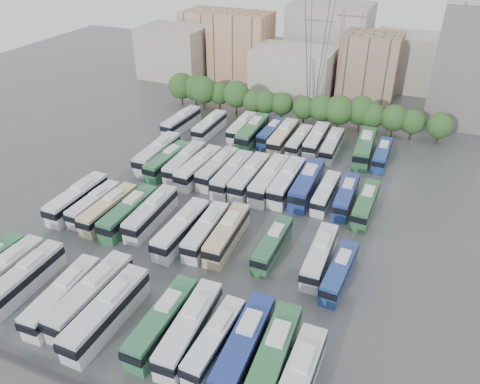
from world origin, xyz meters
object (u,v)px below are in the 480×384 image
at_px(bus_r1_s0, 77,198).
at_px(bus_r3_s12, 365,147).
at_px(bus_r1_s6, 182,229).
at_px(bus_r0_s13, 297,383).
at_px(bus_r0_s8, 163,321).
at_px(bus_r1_s10, 273,244).
at_px(bus_r3_s9, 316,140).
at_px(bus_r0_s4, 63,296).
at_px(bus_r0_s1, 5,271).
at_px(bus_r0_s11, 244,345).
at_px(bus_r1_s12, 320,256).
at_px(bus_r0_s5, 91,295).
at_px(bus_r2_s2, 168,161).
at_px(bus_r1_s2, 109,209).
at_px(bus_r1_s1, 94,204).
at_px(bus_r2_s12, 346,196).
at_px(bus_r1_s3, 129,212).
at_px(bus_r1_s8, 227,234).
at_px(bus_r3_s8, 299,141).
at_px(bus_r2_s3, 185,162).
at_px(bus_r2_s6, 232,174).
at_px(bus_r2_s10, 307,184).
at_px(apartment_tower, 469,64).
at_px(bus_r2_s1, 158,153).
at_px(bus_r3_s0, 181,121).
at_px(bus_r2_s13, 366,204).
at_px(bus_r3_s5, 253,132).
at_px(bus_r0_s9, 190,328).
at_px(bus_r0_s12, 273,357).
at_px(bus_r2_s8, 269,179).
at_px(bus_r2_s5, 218,168).
at_px(bus_r1_s7, 206,231).
at_px(bus_r3_s13, 382,154).
at_px(bus_r0_s6, 107,312).
at_px(electricity_pylon, 318,32).
at_px(bus_r0_s10, 215,340).
at_px(bus_r2_s7, 250,176).
at_px(bus_r3_s2, 210,126).
at_px(bus_r1_s4, 151,213).
at_px(bus_r0_s2, 25,277).
at_px(bus_r3_s7, 283,137).
at_px(bus_r3_s4, 242,127).
at_px(bus_r1_s13, 340,272).
at_px(bus_r2_s9, 287,181).
at_px(bus_r2_s11, 326,193).

xyz_separation_m(bus_r1_s0, bus_r3_s12, (39.39, 36.78, 0.14)).
bearing_deg(bus_r1_s6, bus_r0_s13, -37.73).
distance_m(bus_r0_s8, bus_r1_s10, 19.73).
distance_m(bus_r0_s8, bus_r3_s9, 54.37).
bearing_deg(bus_r0_s4, bus_r0_s1, 173.29).
xyz_separation_m(bus_r0_s11, bus_r1_s12, (3.51, 18.18, -0.20)).
bearing_deg(bus_r0_s5, bus_r2_s2, 106.58).
xyz_separation_m(bus_r0_s4, bus_r1_s2, (-6.65, 18.08, -0.05)).
relative_size(bus_r1_s1, bus_r2_s2, 0.90).
xyz_separation_m(bus_r1_s10, bus_r2_s12, (6.77, 16.78, 0.05)).
height_order(bus_r1_s3, bus_r1_s8, bus_r1_s3).
bearing_deg(bus_r3_s8, bus_r2_s3, -132.56).
relative_size(bus_r1_s1, bus_r2_s6, 0.84).
bearing_deg(bus_r2_s10, apartment_tower, 62.43).
xyz_separation_m(bus_r2_s1, bus_r3_s0, (-3.62, 15.77, -0.14)).
bearing_deg(bus_r2_s13, bus_r3_s5, 146.21).
height_order(bus_r0_s9, bus_r0_s12, bus_r0_s12).
bearing_deg(bus_r2_s8, bus_r2_s5, 176.90).
height_order(bus_r1_s12, bus_r2_s12, bus_r1_s12).
distance_m(bus_r0_s13, bus_r1_s12, 20.58).
height_order(bus_r1_s7, bus_r3_s13, bus_r1_s7).
bearing_deg(bus_r0_s6, bus_r1_s3, 118.56).
bearing_deg(electricity_pylon, bus_r0_s13, -75.57).
bearing_deg(bus_r1_s7, electricity_pylon, 87.01).
height_order(bus_r0_s10, bus_r2_s8, bus_r2_s8).
bearing_deg(bus_r2_s7, bus_r2_s6, -172.41).
distance_m(bus_r3_s2, bus_r3_s9, 23.12).
bearing_deg(bus_r3_s8, bus_r2_s10, -68.51).
xyz_separation_m(bus_r2_s10, bus_r3_s13, (10.00, 17.17, -0.39)).
bearing_deg(bus_r1_s4, bus_r0_s2, -111.72).
height_order(bus_r3_s7, bus_r3_s9, bus_r3_s7).
bearing_deg(bus_r3_s2, bus_r2_s2, -89.95).
xyz_separation_m(bus_r2_s2, bus_r3_s7, (16.39, 18.30, 0.10)).
relative_size(bus_r0_s13, bus_r3_s4, 1.09).
distance_m(bus_r1_s13, bus_r3_s8, 39.83).
xyz_separation_m(electricity_pylon, bus_r0_s4, (-10.33, -74.55, -16.75)).
bearing_deg(bus_r3_s8, bus_r2_s5, -119.63).
xyz_separation_m(bus_r0_s9, bus_r2_s7, (-6.74, 34.54, 0.05)).
bearing_deg(bus_r1_s13, bus_r2_s3, 153.38).
distance_m(bus_r1_s2, bus_r2_s5, 21.14).
bearing_deg(bus_r2_s5, bus_r1_s10, -44.02).
xyz_separation_m(bus_r2_s5, bus_r3_s8, (10.10, 17.26, -0.19)).
relative_size(bus_r1_s3, bus_r2_s9, 0.95).
distance_m(bus_r2_s2, bus_r3_s4, 21.02).
xyz_separation_m(bus_r0_s13, bus_r1_s4, (-29.56, 20.24, -0.07)).
bearing_deg(bus_r3_s0, bus_r1_s6, -58.24).
bearing_deg(bus_r2_s5, bus_r3_s7, 70.82).
bearing_deg(apartment_tower, bus_r2_s11, -112.34).
bearing_deg(bus_r0_s1, bus_r3_s8, 65.52).
relative_size(apartment_tower, bus_r3_s7, 2.00).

